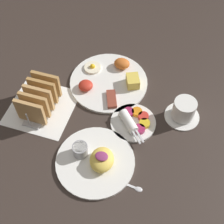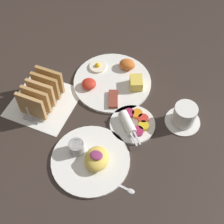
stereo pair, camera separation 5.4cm
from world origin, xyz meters
TOP-DOWN VIEW (x-y plane):
  - ground_plane at (0.00, 0.00)m, footprint 3.00×3.00m
  - napkin_flat at (-0.20, 0.01)m, footprint 0.22×0.22m
  - plate_breakfast at (-0.00, 0.19)m, footprint 0.29×0.29m
  - plate_condiments at (0.13, 0.04)m, footprint 0.15×0.16m
  - plate_foreground at (0.05, -0.14)m, footprint 0.25×0.25m
  - toast_rack at (-0.20, 0.01)m, footprint 0.10×0.18m
  - coffee_cup at (0.28, 0.12)m, footprint 0.12×0.12m
  - teaspoon at (0.17, -0.18)m, footprint 0.13×0.02m

SIDE VIEW (x-z plane):
  - ground_plane at x=0.00m, z-range 0.00..0.00m
  - napkin_flat at x=-0.20m, z-range 0.00..0.00m
  - teaspoon at x=0.17m, z-range 0.00..0.01m
  - plate_breakfast at x=0.00m, z-range -0.01..0.03m
  - plate_condiments at x=0.13m, z-range -0.01..0.03m
  - plate_foreground at x=0.05m, z-range -0.01..0.04m
  - coffee_cup at x=0.28m, z-range 0.00..0.08m
  - toast_rack at x=-0.20m, z-range 0.00..0.10m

